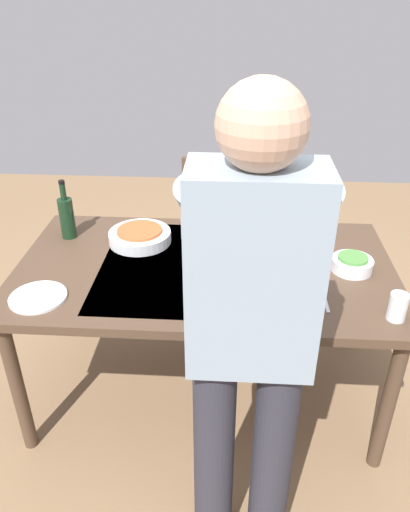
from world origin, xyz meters
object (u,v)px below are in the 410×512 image
Objects in this scene: chair_near at (213,224)px; water_cup_near_right at (288,222)px; serving_bowl_pasta at (140,236)px; person_server at (250,333)px; wine_glass_left at (251,220)px; dinner_plate_far at (230,298)px; wine_bottle at (67,217)px; wine_glass_right at (254,211)px; dinner_plate_near at (38,297)px; water_cup_far_left at (189,229)px; side_bowl_salad at (352,263)px; dining_table at (205,278)px; water_cup_near_left at (398,307)px.

chair_near is 0.68m from water_cup_near_right.
person_server is at bearing 118.38° from serving_bowl_pasta.
wine_glass_left is 0.66× the size of dinner_plate_far.
wine_bottle is 0.92m from wine_glass_right.
dinner_plate_near is (0.86, 0.57, -0.10)m from wine_glass_left.
wine_bottle is 0.60m from water_cup_far_left.
chair_near is 6.03× the size of wine_glass_right.
serving_bowl_pasta is 1.00m from side_bowl_salad.
dining_table is 1.00× the size of person_server.
wine_glass_left is (-0.89, -0.03, -0.01)m from wine_bottle.
side_bowl_salad is at bearing 161.32° from water_cup_far_left.
dinner_plate_near is at bearing 44.83° from water_cup_far_left.
wine_bottle reaches higher than wine_glass_right.
dinner_plate_far is at bearing 148.65° from wine_bottle.
chair_near is 8.34× the size of water_cup_near_left.
water_cup_near_right is 0.74m from serving_bowl_pasta.
dinner_plate_far is (-0.80, 0.49, -0.10)m from wine_bottle.
wine_glass_left is at bearing 27.20° from water_cup_near_right.
water_cup_far_left is 0.33× the size of serving_bowl_pasta.
water_cup_near_left is (-1.43, 0.58, -0.06)m from wine_bottle.
wine_glass_left is 1.03m from dinner_plate_near.
chair_near is 1.44m from water_cup_near_left.
wine_glass_right is (-0.22, 0.48, 0.32)m from chair_near.
wine_glass_left reaches higher than water_cup_near_left.
serving_bowl_pasta is (0.53, 0.07, -0.07)m from wine_glass_left.
person_server reaches higher than wine_glass_left.
wine_glass_left is at bearing 80.87° from wine_glass_right.
wine_glass_right reaches higher than water_cup_near_left.
wine_bottle reaches higher than water_cup_far_left.
dinner_plate_near is at bearing 37.48° from wine_glass_right.
wine_bottle is at bearing -9.78° from side_bowl_salad.
wine_bottle is 1.96× the size of wine_glass_left.
water_cup_far_left is at bearing -135.17° from dinner_plate_near.
serving_bowl_pasta is at bearing 174.91° from wine_bottle.
person_server is 1.31m from wine_bottle.
serving_bowl_pasta is at bearing 17.12° from wine_glass_right.
wine_bottle reaches higher than water_cup_near_left.
chair_near is 1.34m from dinner_plate_near.
wine_bottle is 0.37m from serving_bowl_pasta.
water_cup_near_left is 0.47× the size of dinner_plate_near.
chair_near reaches higher than dinner_plate_far.
wine_bottle is at bearing -21.94° from water_cup_near_left.
water_cup_near_right is at bearing -152.80° from wine_glass_left.
dinner_plate_far is at bearing 96.14° from chair_near.
water_cup_near_left is 1.15× the size of water_cup_near_right.
water_cup_near_left is at bearing 172.08° from dinner_plate_far.
wine_bottle is at bearing -86.36° from dinner_plate_near.
wine_bottle is 1.10m from water_cup_near_right.
dinner_plate_near is at bearing -1.80° from water_cup_near_left.
water_cup_near_left is 1.40m from dinner_plate_near.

